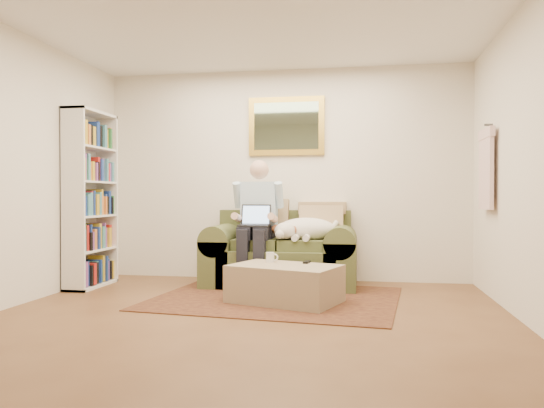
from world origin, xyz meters
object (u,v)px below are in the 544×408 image
(sofa, at_px, (281,260))
(coffee_mug, at_px, (270,257))
(bookshelf, at_px, (91,199))
(sleeping_dog, at_px, (307,229))
(laptop, at_px, (255,220))
(ottoman, at_px, (285,284))
(seated_man, at_px, (256,223))

(sofa, relative_size, coffee_mug, 17.28)
(coffee_mug, height_order, bookshelf, bookshelf)
(sofa, relative_size, sleeping_dog, 2.43)
(laptop, relative_size, ottoman, 0.33)
(seated_man, distance_m, laptop, 0.08)
(sofa, distance_m, laptop, 0.58)
(sleeping_dog, relative_size, coffee_mug, 7.12)
(bookshelf, bearing_deg, sleeping_dog, 7.96)
(laptop, height_order, coffee_mug, laptop)
(seated_man, bearing_deg, sofa, 31.45)
(sofa, distance_m, bookshelf, 2.29)
(coffee_mug, bearing_deg, ottoman, -48.58)
(laptop, distance_m, sleeping_dog, 0.59)
(seated_man, bearing_deg, bookshelf, -171.79)
(ottoman, bearing_deg, coffee_mug, 131.42)
(sofa, height_order, sleeping_dog, sofa)
(bookshelf, bearing_deg, sofa, 11.37)
(coffee_mug, relative_size, bookshelf, 0.05)
(seated_man, height_order, coffee_mug, seated_man)
(laptop, bearing_deg, sofa, 41.02)
(laptop, bearing_deg, sleeping_dog, 13.64)
(sofa, bearing_deg, ottoman, -79.18)
(laptop, distance_m, bookshelf, 1.90)
(sleeping_dog, xyz_separation_m, coffee_mug, (-0.30, -0.70, -0.24))
(seated_man, bearing_deg, sleeping_dog, 7.13)
(sleeping_dog, relative_size, ottoman, 0.71)
(laptop, height_order, ottoman, laptop)
(seated_man, height_order, laptop, seated_man)
(sleeping_dog, distance_m, ottoman, 1.03)
(sofa, bearing_deg, coffee_mug, -89.20)
(seated_man, xyz_separation_m, coffee_mug, (0.27, -0.63, -0.31))
(laptop, xyz_separation_m, coffee_mug, (0.27, -0.56, -0.35))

